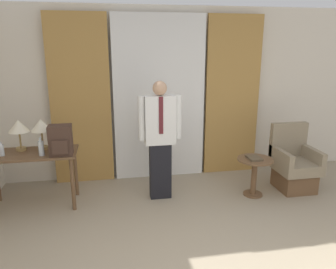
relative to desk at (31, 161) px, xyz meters
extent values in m
cube|color=silver|center=(1.83, 0.88, 0.71)|extent=(10.00, 0.06, 2.70)
cube|color=white|center=(1.83, 0.75, 0.65)|extent=(1.44, 0.06, 2.58)
cube|color=#B28442|center=(0.62, 0.75, 0.65)|extent=(0.90, 0.06, 2.58)
cube|color=#B28442|center=(3.04, 0.75, 0.65)|extent=(0.90, 0.06, 2.58)
cube|color=brown|center=(0.00, 0.00, 0.10)|extent=(1.18, 0.58, 0.03)
cylinder|color=brown|center=(0.53, -0.23, -0.28)|extent=(0.05, 0.05, 0.72)
cylinder|color=brown|center=(0.53, 0.23, -0.28)|extent=(0.05, 0.05, 0.72)
cylinder|color=#9E7F47|center=(-0.14, 0.13, 0.13)|extent=(0.13, 0.13, 0.04)
cylinder|color=#9E7F47|center=(-0.14, 0.13, 0.26)|extent=(0.02, 0.02, 0.22)
cone|color=beige|center=(-0.14, 0.13, 0.45)|extent=(0.27, 0.27, 0.16)
cylinder|color=#9E7F47|center=(0.14, 0.13, 0.13)|extent=(0.13, 0.13, 0.04)
cylinder|color=#9E7F47|center=(0.14, 0.13, 0.26)|extent=(0.02, 0.02, 0.22)
cone|color=beige|center=(0.14, 0.13, 0.45)|extent=(0.27, 0.27, 0.16)
cylinder|color=silver|center=(0.17, -0.14, 0.21)|extent=(0.07, 0.07, 0.19)
cylinder|color=silver|center=(0.17, -0.14, 0.33)|extent=(0.03, 0.03, 0.05)
cylinder|color=silver|center=(-0.33, -0.06, 0.18)|extent=(0.07, 0.07, 0.14)
cylinder|color=silver|center=(-0.33, -0.06, 0.28)|extent=(0.03, 0.03, 0.04)
cube|color=#422D23|center=(0.42, -0.15, 0.31)|extent=(0.28, 0.21, 0.39)
cube|color=#422D23|center=(0.42, -0.27, 0.25)|extent=(0.20, 0.03, 0.17)
cube|color=black|center=(1.71, -0.05, -0.24)|extent=(0.30, 0.16, 0.80)
cube|color=white|center=(1.71, -0.05, 0.50)|extent=(0.41, 0.19, 0.67)
cube|color=#5B1E23|center=(1.71, -0.15, 0.58)|extent=(0.06, 0.01, 0.50)
cylinder|color=white|center=(1.46, -0.05, 0.53)|extent=(0.09, 0.09, 0.60)
cylinder|color=white|center=(1.96, -0.05, 0.53)|extent=(0.09, 0.09, 0.60)
sphere|color=tan|center=(1.71, -0.05, 0.93)|extent=(0.19, 0.19, 0.19)
cube|color=brown|center=(3.74, -0.16, -0.49)|extent=(0.49, 0.52, 0.30)
cube|color=gray|center=(3.74, -0.16, -0.26)|extent=(0.58, 0.61, 0.16)
cube|color=gray|center=(3.74, 0.11, 0.07)|extent=(0.58, 0.10, 0.52)
cube|color=gray|center=(3.49, -0.16, -0.09)|extent=(0.08, 0.61, 0.18)
cube|color=gray|center=(3.99, -0.16, -0.09)|extent=(0.08, 0.61, 0.18)
cylinder|color=brown|center=(3.05, -0.24, -0.63)|extent=(0.28, 0.28, 0.02)
cylinder|color=brown|center=(3.05, -0.24, -0.37)|extent=(0.08, 0.08, 0.53)
cylinder|color=brown|center=(3.05, -0.24, -0.09)|extent=(0.50, 0.50, 0.02)
cube|color=brown|center=(3.03, -0.24, -0.07)|extent=(0.18, 0.23, 0.03)
camera|label=1|loc=(1.05, -4.32, 1.48)|focal=35.00mm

